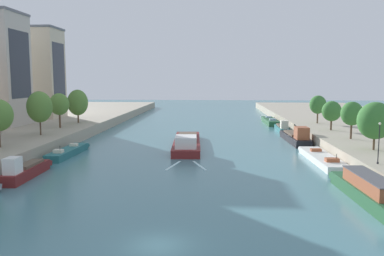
# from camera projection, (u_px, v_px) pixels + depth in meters

# --- Properties ---
(ground_plane) EXTENTS (400.00, 400.00, 0.00)m
(ground_plane) POSITION_uv_depth(u_px,v_px,m) (158.00, 245.00, 28.31)
(ground_plane) COLOR teal
(quay_left) EXTENTS (36.00, 170.00, 2.19)m
(quay_left) POSITION_uv_depth(u_px,v_px,m) (13.00, 130.00, 84.87)
(quay_left) COLOR #A89E89
(quay_left) RESTS_ON ground
(barge_midriver) EXTENTS (5.58, 23.18, 2.96)m
(barge_midriver) POSITION_uv_depth(u_px,v_px,m) (187.00, 142.00, 68.83)
(barge_midriver) COLOR maroon
(barge_midriver) RESTS_ON ground
(wake_behind_barge) EXTENTS (5.59, 6.04, 0.03)m
(wake_behind_barge) POSITION_uv_depth(u_px,v_px,m) (186.00, 165.00, 54.52)
(wake_behind_barge) COLOR silver
(wake_behind_barge) RESTS_ON ground
(moored_boat_left_second) EXTENTS (2.19, 10.64, 3.11)m
(moored_boat_left_second) POSITION_uv_depth(u_px,v_px,m) (25.00, 170.00, 47.58)
(moored_boat_left_second) COLOR maroon
(moored_boat_left_second) RESTS_ON ground
(moored_boat_left_lone) EXTENTS (2.75, 12.95, 2.16)m
(moored_boat_left_lone) POSITION_uv_depth(u_px,v_px,m) (68.00, 152.00, 61.86)
(moored_boat_left_lone) COLOR #23666B
(moored_boat_left_lone) RESTS_ON ground
(moored_boat_right_downstream) EXTENTS (3.00, 14.81, 2.68)m
(moored_boat_right_downstream) POSITION_uv_depth(u_px,v_px,m) (367.00, 190.00, 38.59)
(moored_boat_right_downstream) COLOR #235633
(moored_boat_right_downstream) RESTS_ON ground
(moored_boat_right_end) EXTENTS (3.52, 16.40, 2.06)m
(moored_boat_right_end) POSITION_uv_depth(u_px,v_px,m) (322.00, 158.00, 57.01)
(moored_boat_right_end) COLOR silver
(moored_boat_right_end) RESTS_ON ground
(moored_boat_right_gap_after) EXTENTS (3.30, 15.66, 3.48)m
(moored_boat_right_gap_after) POSITION_uv_depth(u_px,v_px,m) (296.00, 137.00, 74.32)
(moored_boat_right_gap_after) COLOR black
(moored_boat_right_gap_after) RESTS_ON ground
(moored_boat_right_far) EXTENTS (2.34, 11.49, 2.86)m
(moored_boat_right_far) POSITION_uv_depth(u_px,v_px,m) (282.00, 128.00, 90.00)
(moored_boat_right_far) COLOR #23666B
(moored_boat_right_far) RESTS_ON ground
(moored_boat_right_lone) EXTENTS (2.98, 16.12, 2.38)m
(moored_boat_right_lone) POSITION_uv_depth(u_px,v_px,m) (270.00, 121.00, 106.27)
(moored_boat_right_lone) COLOR #235633
(moored_boat_right_lone) RESTS_ON ground
(tree_left_nearest) EXTENTS (4.30, 4.30, 7.60)m
(tree_left_nearest) POSITION_uv_depth(u_px,v_px,m) (40.00, 107.00, 68.30)
(tree_left_nearest) COLOR brown
(tree_left_nearest) RESTS_ON quay_left
(tree_left_midway) EXTENTS (3.88, 3.88, 6.91)m
(tree_left_midway) POSITION_uv_depth(u_px,v_px,m) (59.00, 104.00, 78.58)
(tree_left_midway) COLOR brown
(tree_left_midway) RESTS_ON quay_left
(tree_left_by_lamp) EXTENTS (4.51, 4.51, 7.38)m
(tree_left_by_lamp) POSITION_uv_depth(u_px,v_px,m) (78.00, 103.00, 87.70)
(tree_left_by_lamp) COLOR brown
(tree_left_by_lamp) RESTS_ON quay_left
(tree_right_end_of_row) EXTENTS (4.72, 4.72, 6.59)m
(tree_right_end_of_row) POSITION_uv_depth(u_px,v_px,m) (375.00, 121.00, 53.85)
(tree_right_end_of_row) COLOR brown
(tree_right_end_of_row) RESTS_ON quay_right
(tree_right_third) EXTENTS (3.54, 3.54, 6.08)m
(tree_right_third) POSITION_uv_depth(u_px,v_px,m) (352.00, 114.00, 63.83)
(tree_right_third) COLOR brown
(tree_right_third) RESTS_ON quay_right
(tree_right_past_mid) EXTENTS (3.62, 3.62, 5.57)m
(tree_right_past_mid) POSITION_uv_depth(u_px,v_px,m) (332.00, 111.00, 74.94)
(tree_right_past_mid) COLOR brown
(tree_right_past_mid) RESTS_ON quay_right
(tree_right_midway) EXTENTS (3.62, 3.62, 6.14)m
(tree_right_midway) POSITION_uv_depth(u_px,v_px,m) (318.00, 105.00, 86.71)
(tree_right_midway) COLOR brown
(tree_right_midway) RESTS_ON quay_right
(lamppost_right_bank) EXTENTS (0.28, 0.28, 4.79)m
(lamppost_right_bank) POSITION_uv_depth(u_px,v_px,m) (379.00, 141.00, 45.03)
(lamppost_right_bank) COLOR black
(lamppost_right_bank) RESTS_ON quay_right
(building_left_corner) EXTENTS (13.51, 9.54, 22.37)m
(building_left_corner) POSITION_uv_depth(u_px,v_px,m) (33.00, 73.00, 98.66)
(building_left_corner) COLOR beige
(building_left_corner) RESTS_ON quay_left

